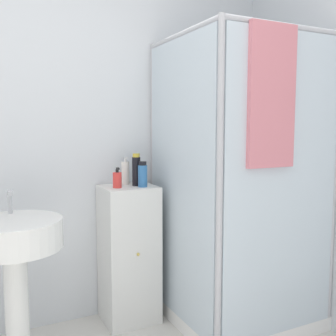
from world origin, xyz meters
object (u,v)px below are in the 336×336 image
soap_dispenser (117,180)px  shampoo_bottle_tall_black (136,170)px  shampoo_bottle_blue (143,175)px  lotion_bottle_white (125,173)px  sink (14,251)px

soap_dispenser → shampoo_bottle_tall_black: 0.15m
shampoo_bottle_blue → soap_dispenser: bearing=165.4°
shampoo_bottle_blue → lotion_bottle_white: 0.16m
shampoo_bottle_tall_black → lotion_bottle_white: bearing=121.9°
soap_dispenser → lotion_bottle_white: lotion_bottle_white is taller
shampoo_bottle_tall_black → soap_dispenser: bearing=-169.4°
sink → lotion_bottle_white: lotion_bottle_white is taller
sink → soap_dispenser: bearing=21.4°
soap_dispenser → sink: bearing=-158.6°
sink → shampoo_bottle_tall_black: (0.79, 0.28, 0.35)m
lotion_bottle_white → soap_dispenser: bearing=-132.0°
shampoo_bottle_blue → lotion_bottle_white: size_ratio=0.89×
soap_dispenser → lotion_bottle_white: bearing=48.0°
sink → lotion_bottle_white: size_ratio=5.18×
shampoo_bottle_tall_black → shampoo_bottle_blue: (0.02, -0.07, -0.02)m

